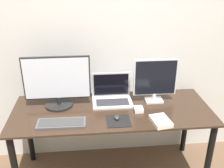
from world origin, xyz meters
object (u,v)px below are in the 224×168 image
Objects in this scene: keyboard at (61,123)px; power_brick at (139,109)px; monitor_right at (155,80)px; book at (161,121)px; monitor_left at (57,82)px; laptop at (112,95)px; mouse at (117,118)px.

power_brick reaches higher than keyboard.
monitor_right is 1.06× the size of keyboard.
book is 0.25m from power_brick.
laptop is at bearing 5.71° from monitor_left.
laptop is 0.31m from power_brick.
power_brick is at bearing -45.29° from laptop.
monitor_left is 0.39m from keyboard.
laptop is at bearing 172.95° from monitor_right.
monitor_right is 4.71× the size of power_brick.
book is (0.35, -0.09, -0.00)m from mouse.
monitor_left is at bearing -174.29° from laptop.
monitor_right is at bearing 0.01° from monitor_left.
monitor_right reaches higher than mouse.
monitor_right is at bearing 84.73° from book.
power_brick is (-0.18, -0.17, -0.21)m from monitor_right.
power_brick is (0.67, 0.15, 0.01)m from keyboard.
laptop is 4.13× the size of power_brick.
monitor_left is 9.44× the size of mouse.
keyboard is at bearing -159.55° from monitor_right.
monitor_left is 0.53m from laptop.
keyboard is at bearing 175.53° from book.
keyboard is at bearing -167.76° from power_brick.
monitor_left is 2.82× the size of book.
mouse is at bearing 2.66° from keyboard.
book is at bearing -13.50° from mouse.
book is at bearing -23.88° from monitor_left.
monitor_right is 0.43m from laptop.
monitor_right is 6.70× the size of mouse.
mouse is (0.50, -0.30, -0.21)m from monitor_left.
laptop reaches higher than power_brick.
monitor_left reaches higher than monitor_right.
book reaches higher than keyboard.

